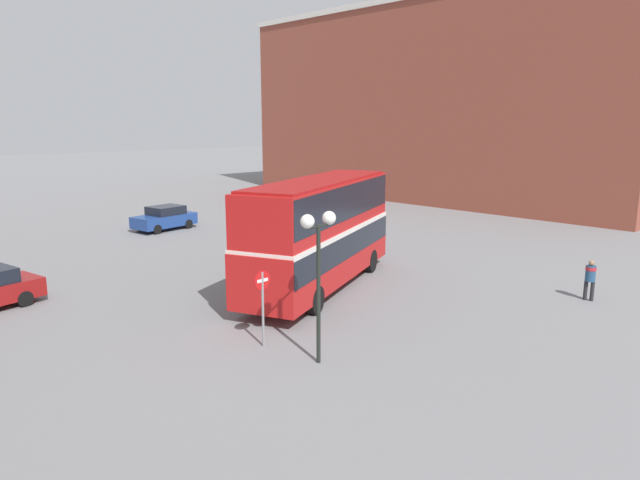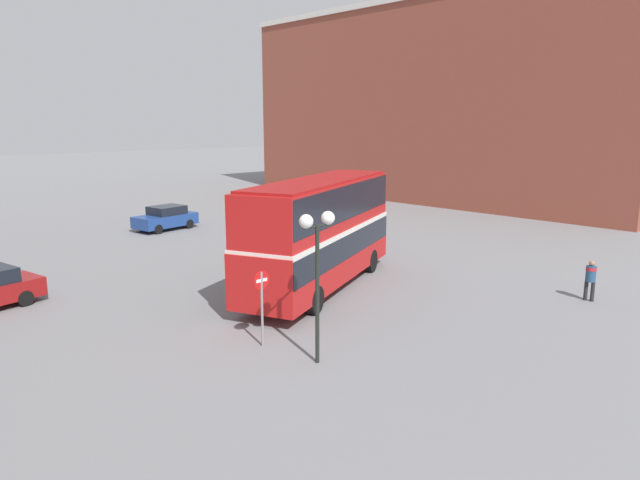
# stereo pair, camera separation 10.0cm
# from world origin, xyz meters

# --- Properties ---
(ground_plane) EXTENTS (240.00, 240.00, 0.00)m
(ground_plane) POSITION_xyz_m (0.00, 0.00, 0.00)
(ground_plane) COLOR slate
(building_row_right) EXTENTS (11.83, 38.47, 17.25)m
(building_row_right) POSITION_xyz_m (29.34, 13.80, 8.63)
(building_row_right) COLOR brown
(building_row_right) RESTS_ON ground_plane
(double_decker_bus) EXTENTS (10.78, 6.50, 4.62)m
(double_decker_bus) POSITION_xyz_m (0.27, -0.16, 2.65)
(double_decker_bus) COLOR red
(double_decker_bus) RESTS_ON ground_plane
(pedestrian_foreground) EXTENTS (0.45, 0.45, 1.63)m
(pedestrian_foreground) POSITION_xyz_m (6.67, -8.82, 1.00)
(pedestrian_foreground) COLOR #232328
(pedestrian_foreground) RESTS_ON ground_plane
(parked_car_kerb_near) EXTENTS (4.26, 2.45, 1.55)m
(parked_car_kerb_near) POSITION_xyz_m (2.37, 16.61, 0.78)
(parked_car_kerb_near) COLOR navy
(parked_car_kerb_near) RESTS_ON ground_plane
(street_lamp_twin_globe) EXTENTS (1.24, 0.40, 4.45)m
(street_lamp_twin_globe) POSITION_xyz_m (-5.15, -5.66, 3.56)
(street_lamp_twin_globe) COLOR black
(street_lamp_twin_globe) RESTS_ON ground_plane
(no_entry_sign) EXTENTS (0.59, 0.08, 2.45)m
(no_entry_sign) POSITION_xyz_m (-5.53, -3.57, 1.63)
(no_entry_sign) COLOR gray
(no_entry_sign) RESTS_ON ground_plane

